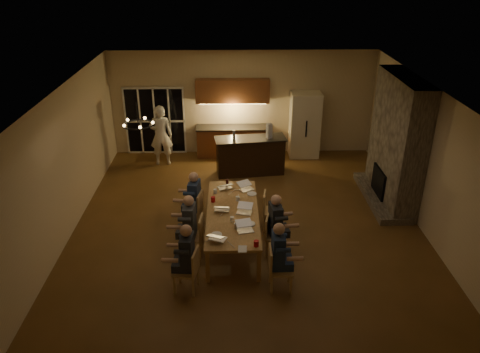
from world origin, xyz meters
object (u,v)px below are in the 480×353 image
object	(u,v)px
chair_left_mid	(192,236)
can_silver	(236,226)
chair_right_far	(273,211)
chandelier	(138,125)
refrigerator	(305,125)
plate_left	(216,235)
dining_table	(233,226)
person_left_far	(195,200)
chair_left_far	(192,210)
bar_blender	(269,131)
bar_bottle	(234,134)
mug_front	(232,219)
redcup_near	(256,243)
laptop_e	(225,184)
laptop_f	(247,186)
laptop_b	(245,226)
person_left_mid	(190,225)
plate_near	(250,224)
laptop_c	(222,205)
plate_far	(252,194)
redcup_mid	(213,199)
mug_mid	(238,199)
person_right_near	(278,256)
can_cola	(227,182)
person_left_near	(188,257)
chair_right_mid	(277,236)
standing_person	(161,135)
chair_right_near	(281,269)
person_right_mid	(275,225)
mug_back	(215,191)
bar_island	(250,156)

from	to	relation	value
chair_left_mid	can_silver	xyz separation A→B (m)	(0.91, -0.22, 0.37)
chair_right_far	chandelier	distance (m)	3.63
refrigerator	plate_left	xyz separation A→B (m)	(-2.57, -5.72, -0.24)
dining_table	person_left_far	distance (m)	1.12
chair_left_far	bar_blender	bearing A→B (deg)	156.45
plate_left	bar_bottle	world-z (taller)	bar_bottle
mug_front	redcup_near	distance (m)	1.03
laptop_e	laptop_f	size ratio (longest dim) A/B	1.00
person_left_far	laptop_b	world-z (taller)	person_left_far
dining_table	chair_left_far	xyz separation A→B (m)	(-0.93, 0.61, 0.07)
person_left_mid	plate_near	world-z (taller)	person_left_mid
laptop_c	plate_far	size ratio (longest dim) A/B	1.44
laptop_f	plate_left	xyz separation A→B (m)	(-0.66, -1.92, -0.10)
mug_front	redcup_mid	bearing A→B (deg)	116.50
redcup_mid	mug_mid	bearing A→B (deg)	4.38
person_right_near	chandelier	size ratio (longest dim) A/B	2.29
plate_far	person_left_far	bearing A→B (deg)	-173.79
chair_right_far	can_silver	xyz separation A→B (m)	(-0.87, -1.22, 0.37)
can_silver	can_cola	size ratio (longest dim) A/B	1.00
person_left_near	bar_bottle	xyz separation A→B (m)	(0.91, 5.07, 0.51)
chair_left_far	plate_far	world-z (taller)	chair_left_far
mug_front	redcup_mid	xyz separation A→B (m)	(-0.42, 0.84, 0.01)
plate_far	bar_blender	world-z (taller)	bar_blender
refrigerator	person_left_far	bearing A→B (deg)	-126.76
chair_left_far	redcup_mid	size ratio (longest dim) A/B	7.42
person_left_far	plate_left	world-z (taller)	person_left_far
laptop_e	can_silver	distance (m)	1.82
chair_right_mid	plate_near	world-z (taller)	chair_right_mid
person_left_far	plate_far	xyz separation A→B (m)	(1.31, 0.14, 0.07)
standing_person	chandelier	world-z (taller)	chandelier
can_cola	mug_front	bearing A→B (deg)	-86.48
redcup_mid	bar_bottle	bearing A→B (deg)	80.76
chair_right_mid	chandelier	bearing A→B (deg)	92.40
chair_right_near	bar_blender	size ratio (longest dim) A/B	2.11
chair_left_far	person_left_far	distance (m)	0.26
person_left_far	laptop_c	distance (m)	0.87
person_left_mid	laptop_f	world-z (taller)	person_left_mid
chair_left_far	chandelier	world-z (taller)	chandelier
person_right_mid	laptop_c	xyz separation A→B (m)	(-1.10, 0.54, 0.17)
redcup_mid	can_silver	bearing A→B (deg)	-66.64
person_right_near	standing_person	bearing A→B (deg)	25.11
refrigerator	dining_table	bearing A→B (deg)	-115.09
bar_bottle	can_silver	bearing A→B (deg)	-90.13
chair_right_mid	person_left_near	world-z (taller)	person_left_near
person_left_far	chandelier	bearing A→B (deg)	-45.34
redcup_near	plate_left	size ratio (longest dim) A/B	0.52
chair_right_near	plate_far	bearing A→B (deg)	10.23
refrigerator	mug_back	size ratio (longest dim) A/B	20.00
bar_island	bar_blender	size ratio (longest dim) A/B	4.71
person_right_mid	laptop_b	world-z (taller)	person_right_mid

